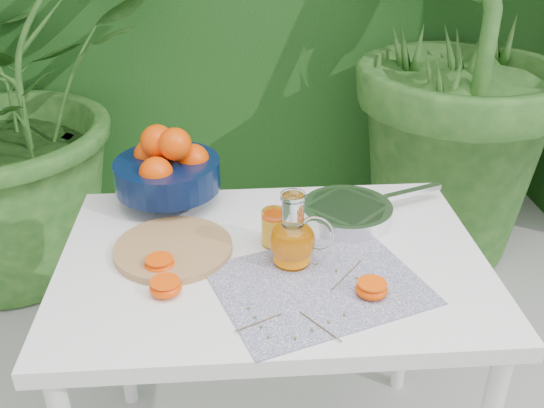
{
  "coord_description": "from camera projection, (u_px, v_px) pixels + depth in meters",
  "views": [
    {
      "loc": [
        0.0,
        -1.22,
        1.55
      ],
      "look_at": [
        0.09,
        -0.01,
        0.88
      ],
      "focal_mm": 40.0,
      "sensor_mm": 36.0,
      "label": 1
    }
  ],
  "objects": [
    {
      "name": "cutting_board",
      "position": [
        173.0,
        249.0,
        1.44
      ],
      "size": [
        0.29,
        0.29,
        0.02
      ],
      "primitive_type": "cylinder",
      "rotation": [
        0.0,
        0.0,
        -0.05
      ],
      "color": "#AF824F",
      "rests_on": "white_table"
    },
    {
      "name": "potted_plant_right",
      "position": [
        450.0,
        28.0,
        2.46
      ],
      "size": [
        2.61,
        2.61,
        1.98
      ],
      "primitive_type": "imported",
      "rotation": [
        0.0,
        0.0,
        1.99
      ],
      "color": "#22521C",
      "rests_on": "ground"
    },
    {
      "name": "juice_pitcher",
      "position": [
        293.0,
        239.0,
        1.37
      ],
      "size": [
        0.16,
        0.14,
        0.18
      ],
      "color": "white",
      "rests_on": "white_table"
    },
    {
      "name": "saute_pan",
      "position": [
        348.0,
        212.0,
        1.57
      ],
      "size": [
        0.43,
        0.3,
        0.04
      ],
      "color": "silver",
      "rests_on": "white_table"
    },
    {
      "name": "thyme_sprigs",
      "position": [
        312.0,
        305.0,
        1.26
      ],
      "size": [
        0.32,
        0.27,
        0.01
      ],
      "color": "brown",
      "rests_on": "white_table"
    },
    {
      "name": "placemat",
      "position": [
        319.0,
        284.0,
        1.33
      ],
      "size": [
        0.52,
        0.46,
        0.0
      ],
      "primitive_type": "cube",
      "rotation": [
        0.0,
        0.0,
        0.34
      ],
      "color": "#0E114F",
      "rests_on": "white_table"
    },
    {
      "name": "orange_halves",
      "position": [
        231.0,
        280.0,
        1.32
      ],
      "size": [
        0.53,
        0.2,
        0.03
      ],
      "color": "#FF3402",
      "rests_on": "white_table"
    },
    {
      "name": "juice_tumbler",
      "position": [
        274.0,
        228.0,
        1.45
      ],
      "size": [
        0.06,
        0.06,
        0.09
      ],
      "color": "white",
      "rests_on": "white_table"
    },
    {
      "name": "white_table",
      "position": [
        273.0,
        284.0,
        1.47
      ],
      "size": [
        1.0,
        0.7,
        0.75
      ],
      "color": "white",
      "rests_on": "ground"
    },
    {
      "name": "fruit_bowl",
      "position": [
        168.0,
        168.0,
        1.62
      ],
      "size": [
        0.36,
        0.36,
        0.22
      ],
      "color": "black",
      "rests_on": "white_table"
    }
  ]
}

